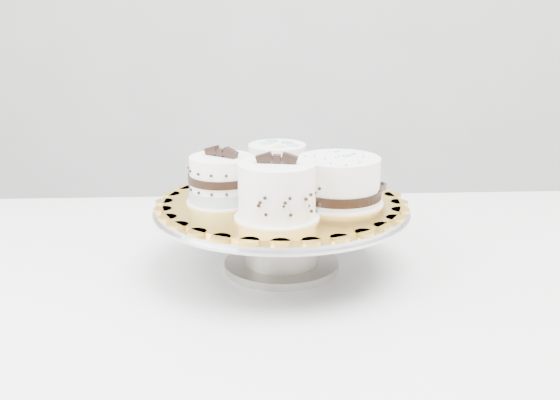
{
  "coord_description": "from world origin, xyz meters",
  "views": [
    {
      "loc": [
        0.05,
        -0.96,
        1.17
      ],
      "look_at": [
        0.04,
        0.06,
        0.86
      ],
      "focal_mm": 45.0,
      "sensor_mm": 36.0,
      "label": 1
    }
  ],
  "objects_px": {
    "cake_stand": "(282,225)",
    "cake_swirl": "(277,192)",
    "cake_banded": "(222,181)",
    "cake_dots": "(277,165)",
    "cake_board": "(282,203)",
    "cake_ribbon": "(340,182)",
    "table": "(309,313)"
  },
  "relations": [
    {
      "from": "cake_swirl",
      "to": "cake_ribbon",
      "type": "height_order",
      "value": "cake_swirl"
    },
    {
      "from": "cake_swirl",
      "to": "cake_banded",
      "type": "distance_m",
      "value": 0.11
    },
    {
      "from": "cake_board",
      "to": "cake_swirl",
      "type": "distance_m",
      "value": 0.09
    },
    {
      "from": "cake_stand",
      "to": "cake_banded",
      "type": "bearing_deg",
      "value": -176.53
    },
    {
      "from": "cake_stand",
      "to": "cake_dots",
      "type": "height_order",
      "value": "cake_dots"
    },
    {
      "from": "table",
      "to": "cake_stand",
      "type": "height_order",
      "value": "cake_stand"
    },
    {
      "from": "cake_banded",
      "to": "cake_swirl",
      "type": "bearing_deg",
      "value": -9.99
    },
    {
      "from": "cake_board",
      "to": "cake_banded",
      "type": "xyz_separation_m",
      "value": [
        -0.09,
        -0.01,
        0.04
      ]
    },
    {
      "from": "cake_stand",
      "to": "cake_board",
      "type": "bearing_deg",
      "value": 180.0
    },
    {
      "from": "table",
      "to": "cake_stand",
      "type": "xyz_separation_m",
      "value": [
        -0.04,
        0.01,
        0.14
      ]
    },
    {
      "from": "cake_swirl",
      "to": "cake_dots",
      "type": "bearing_deg",
      "value": 97.63
    },
    {
      "from": "cake_swirl",
      "to": "cake_dots",
      "type": "xyz_separation_m",
      "value": [
        -0.0,
        0.17,
        -0.0
      ]
    },
    {
      "from": "cake_banded",
      "to": "cake_dots",
      "type": "relative_size",
      "value": 1.15
    },
    {
      "from": "cake_banded",
      "to": "cake_dots",
      "type": "bearing_deg",
      "value": 82.04
    },
    {
      "from": "table",
      "to": "cake_dots",
      "type": "height_order",
      "value": "cake_dots"
    },
    {
      "from": "cake_dots",
      "to": "cake_board",
      "type": "bearing_deg",
      "value": -79.4
    },
    {
      "from": "cake_board",
      "to": "cake_ribbon",
      "type": "relative_size",
      "value": 2.25
    },
    {
      "from": "cake_stand",
      "to": "cake_swirl",
      "type": "relative_size",
      "value": 3.23
    },
    {
      "from": "cake_board",
      "to": "cake_stand",
      "type": "bearing_deg",
      "value": 0.0
    },
    {
      "from": "cake_stand",
      "to": "cake_swirl",
      "type": "bearing_deg",
      "value": -94.05
    },
    {
      "from": "table",
      "to": "cake_ribbon",
      "type": "distance_m",
      "value": 0.22
    },
    {
      "from": "table",
      "to": "cake_ribbon",
      "type": "height_order",
      "value": "cake_ribbon"
    },
    {
      "from": "cake_ribbon",
      "to": "cake_stand",
      "type": "bearing_deg",
      "value": -165.45
    },
    {
      "from": "cake_stand",
      "to": "cake_swirl",
      "type": "xyz_separation_m",
      "value": [
        -0.01,
        -0.08,
        0.08
      ]
    },
    {
      "from": "cake_swirl",
      "to": "cake_banded",
      "type": "height_order",
      "value": "cake_swirl"
    },
    {
      "from": "cake_board",
      "to": "cake_dots",
      "type": "distance_m",
      "value": 0.1
    },
    {
      "from": "table",
      "to": "cake_banded",
      "type": "height_order",
      "value": "cake_banded"
    },
    {
      "from": "cake_stand",
      "to": "cake_ribbon",
      "type": "distance_m",
      "value": 0.11
    },
    {
      "from": "cake_banded",
      "to": "cake_dots",
      "type": "xyz_separation_m",
      "value": [
        0.08,
        0.1,
        0.0
      ]
    },
    {
      "from": "cake_ribbon",
      "to": "cake_board",
      "type": "bearing_deg",
      "value": -165.45
    },
    {
      "from": "cake_swirl",
      "to": "cake_dots",
      "type": "height_order",
      "value": "cake_swirl"
    },
    {
      "from": "table",
      "to": "cake_board",
      "type": "relative_size",
      "value": 3.68
    }
  ]
}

